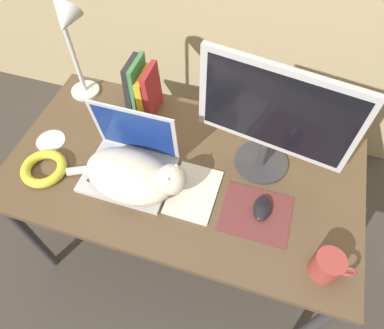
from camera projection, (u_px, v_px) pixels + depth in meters
name	position (u px, v px, depth m)	size (l,w,h in m)	color
ground_plane	(163.00, 308.00, 1.73)	(12.00, 12.00, 0.00)	#3D3833
desk	(183.00, 178.00, 1.41)	(1.39, 0.76, 0.72)	brown
laptop	(130.00, 162.00, 1.31)	(0.33, 0.26, 0.27)	#B7B7BC
cat	(134.00, 176.00, 1.25)	(0.48, 0.26, 0.15)	beige
external_monitor	(274.00, 118.00, 1.16)	(0.54, 0.21, 0.47)	#333338
mousepad	(256.00, 213.00, 1.23)	(0.25, 0.21, 0.00)	brown
computer_mouse	(262.00, 208.00, 1.23)	(0.06, 0.11, 0.03)	black
book_row	(142.00, 89.00, 1.45)	(0.12, 0.15, 0.25)	#232328
desk_lamp	(70.00, 37.00, 1.32)	(0.17, 0.17, 0.47)	silver
cable_coil	(44.00, 168.00, 1.33)	(0.18, 0.18, 0.04)	gold
notepad	(194.00, 192.00, 1.28)	(0.17, 0.24, 0.01)	silver
mug	(328.00, 266.00, 1.07)	(0.14, 0.10, 0.10)	#993833
cd_disc	(51.00, 141.00, 1.43)	(0.12, 0.12, 0.00)	silver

